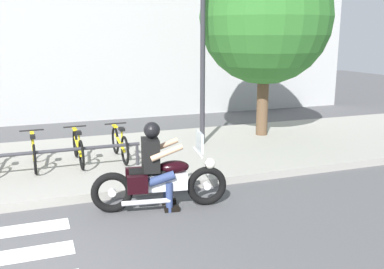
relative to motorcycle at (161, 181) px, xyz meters
The scene contains 9 objects.
sidewalk 3.75m from the motorcycle, 129.64° to the left, with size 24.00×4.40×0.15m, color gray.
motorcycle is the anchor object (origin of this frame).
rider 0.38m from the motorcycle, 168.92° to the left, with size 0.68×0.60×1.45m.
bicycle_3 3.24m from the motorcycle, 126.22° to the left, with size 0.48×1.56×0.72m.
bicycle_4 2.81m from the motorcycle, 111.68° to the left, with size 0.48×1.61×0.73m.
bicycle_5 2.62m from the motorcycle, 93.57° to the left, with size 0.48×1.58×0.74m.
bike_rack 3.13m from the motorcycle, 138.81° to the left, with size 4.98×0.07×0.49m.
street_lamp 4.40m from the motorcycle, 58.44° to the left, with size 0.28×0.28×4.34m.
tree_near_rack 6.01m from the motorcycle, 43.36° to the left, with size 3.41×3.41×4.92m.
Camera 1 is at (0.54, -4.80, 2.79)m, focal length 40.81 mm.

